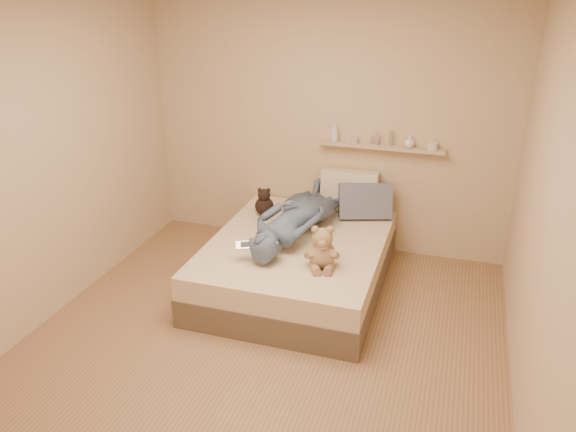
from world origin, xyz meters
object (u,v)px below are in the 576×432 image
(dark_plush, at_px, (264,203))
(person, at_px, (297,216))
(pillow_grey, at_px, (365,201))
(game_console, at_px, (246,245))
(bed, at_px, (297,263))
(teddy_bear, at_px, (322,250))
(pillow_cream, at_px, (349,191))
(wall_shelf, at_px, (381,147))

(dark_plush, distance_m, person, 0.53)
(pillow_grey, distance_m, person, 0.76)
(game_console, xyz_separation_m, pillow_grey, (0.76, 1.18, 0.03))
(bed, distance_m, teddy_bear, 0.65)
(bed, xyz_separation_m, person, (-0.05, 0.13, 0.40))
(person, bearing_deg, bed, 119.30)
(game_console, height_order, person, person)
(pillow_grey, bearing_deg, teddy_bear, -97.23)
(pillow_cream, height_order, wall_shelf, wall_shelf)
(dark_plush, distance_m, pillow_grey, 0.97)
(dark_plush, bearing_deg, teddy_bear, -47.32)
(dark_plush, distance_m, pillow_cream, 0.85)
(wall_shelf, bearing_deg, pillow_cream, -163.67)
(teddy_bear, distance_m, pillow_grey, 1.11)
(game_console, relative_size, wall_shelf, 0.15)
(dark_plush, relative_size, person, 0.19)
(person, bearing_deg, wall_shelf, -118.56)
(dark_plush, relative_size, pillow_grey, 0.56)
(bed, bearing_deg, teddy_bear, -51.87)
(pillow_cream, distance_m, wall_shelf, 0.53)
(pillow_grey, height_order, wall_shelf, wall_shelf)
(bed, height_order, pillow_cream, pillow_cream)
(pillow_cream, xyz_separation_m, person, (-0.33, -0.70, -0.02))
(teddy_bear, xyz_separation_m, person, (-0.37, 0.55, 0.03))
(pillow_grey, distance_m, wall_shelf, 0.53)
(bed, height_order, game_console, game_console)
(bed, relative_size, teddy_bear, 5.18)
(bed, distance_m, dark_plush, 0.74)
(game_console, bearing_deg, bed, 59.57)
(teddy_bear, distance_m, pillow_cream, 1.25)
(pillow_grey, xyz_separation_m, wall_shelf, (0.08, 0.22, 0.48))
(dark_plush, bearing_deg, pillow_cream, 26.62)
(bed, xyz_separation_m, wall_shelf, (0.55, 0.91, 0.88))
(teddy_bear, bearing_deg, game_console, -172.60)
(person, relative_size, wall_shelf, 1.23)
(dark_plush, bearing_deg, game_console, -79.01)
(game_console, xyz_separation_m, dark_plush, (-0.18, 0.95, -0.02))
(teddy_bear, bearing_deg, bed, 128.13)
(person, xyz_separation_m, wall_shelf, (0.60, 0.78, 0.47))
(wall_shelf, bearing_deg, dark_plush, -155.95)
(bed, distance_m, person, 0.43)
(teddy_bear, relative_size, person, 0.25)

